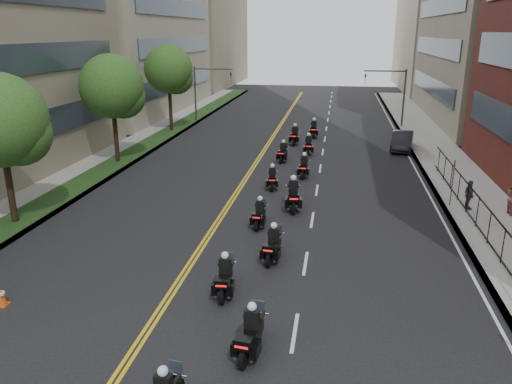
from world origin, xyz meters
TOP-DOWN VIEW (x-y plane):
  - sidewalk_right at (12.00, 25.00)m, footprint 4.00×90.00m
  - sidewalk_left at (-12.00, 25.00)m, footprint 4.00×90.00m
  - grass_strip at (-11.20, 25.00)m, footprint 2.00×90.00m
  - building_right_far at (21.50, 78.00)m, footprint 15.00×28.00m
  - building_left_far at (-22.00, 78.00)m, footprint 16.00×28.00m
  - iron_fence at (11.00, 12.00)m, footprint 0.05×28.00m
  - street_trees at (-11.05, 18.61)m, footprint 4.40×38.40m
  - traffic_signal_right at (9.54, 42.00)m, footprint 4.09×0.20m
  - traffic_signal_left at (-9.54, 42.00)m, footprint 4.09×0.20m
  - motorcycle_1 at (2.01, 3.72)m, footprint 0.65×2.21m
  - motorcycle_2 at (0.49, 7.02)m, footprint 0.58×2.19m
  - motorcycle_3 at (1.83, 10.11)m, footprint 0.61×2.20m
  - motorcycle_4 at (0.70, 13.73)m, footprint 0.48×2.06m
  - motorcycle_5 at (2.09, 16.41)m, footprint 0.74×2.53m
  - motorcycle_6 at (0.51, 19.92)m, footprint 0.60×2.06m
  - motorcycle_7 at (2.21, 22.74)m, footprint 0.51×2.21m
  - motorcycle_8 at (0.42, 26.55)m, footprint 0.54×2.16m
  - motorcycle_9 at (2.10, 29.08)m, footprint 0.58×2.25m
  - motorcycle_10 at (0.74, 32.46)m, footprint 0.55×2.38m
  - motorcycle_11 at (2.18, 35.55)m, footprint 0.55×2.38m
  - parked_sedan at (9.40, 31.78)m, footprint 2.28×4.66m
  - pedestrian_c at (11.20, 17.55)m, footprint 0.54×0.97m
  - traffic_cone at (-7.02, 5.01)m, footprint 0.42×0.42m

SIDE VIEW (x-z plane):
  - sidewalk_right at x=12.00m, z-range 0.00..0.15m
  - sidewalk_left at x=-12.00m, z-range 0.00..0.15m
  - grass_strip at x=-11.20m, z-range 0.15..0.19m
  - traffic_cone at x=-7.02m, z-range -0.01..0.68m
  - motorcycle_4 at x=0.70m, z-range -0.16..1.36m
  - motorcycle_6 at x=0.51m, z-range -0.16..1.36m
  - motorcycle_8 at x=0.42m, z-range -0.17..1.43m
  - motorcycle_2 at x=0.49m, z-range -0.17..1.45m
  - motorcycle_3 at x=1.83m, z-range -0.17..1.45m
  - motorcycle_7 at x=2.21m, z-range -0.17..1.46m
  - motorcycle_1 at x=2.01m, z-range -0.17..1.46m
  - motorcycle_9 at x=2.10m, z-range -0.17..1.48m
  - motorcycle_10 at x=0.74m, z-range -0.18..1.57m
  - motorcycle_11 at x=2.18m, z-range -0.18..1.57m
  - parked_sedan at x=9.40m, z-range 0.00..1.47m
  - motorcycle_5 at x=2.09m, z-range -0.20..1.67m
  - iron_fence at x=11.00m, z-range 0.15..1.65m
  - pedestrian_c at x=11.20m, z-range 0.15..1.71m
  - traffic_signal_right at x=9.54m, z-range 0.90..6.50m
  - traffic_signal_left at x=-9.54m, z-range 0.90..6.50m
  - street_trees at x=-11.05m, z-range 1.14..9.12m
  - building_right_far at x=21.50m, z-range 0.00..26.00m
  - building_left_far at x=-22.00m, z-range 0.00..26.00m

